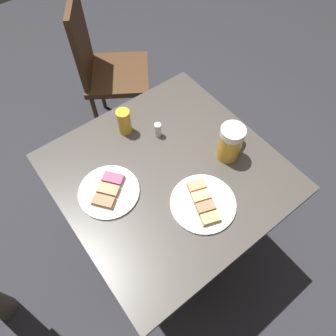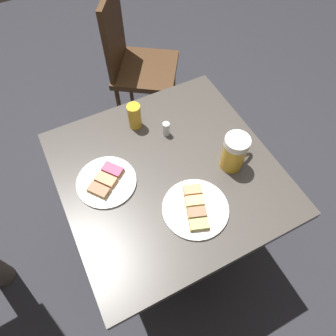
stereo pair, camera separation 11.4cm
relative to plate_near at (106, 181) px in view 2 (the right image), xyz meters
name	(u,v)px [view 2 (the right image)]	position (x,y,z in m)	size (l,w,h in m)	color
ground_plane	(168,239)	(-0.22, 0.06, -0.77)	(6.00, 6.00, 0.00)	#28282D
cafe_table	(168,190)	(-0.22, 0.06, -0.16)	(0.79, 0.79, 0.76)	black
plate_near	(106,181)	(0.00, 0.00, 0.00)	(0.22, 0.22, 0.03)	white
plate_far	(195,208)	(-0.24, 0.24, 0.00)	(0.23, 0.23, 0.03)	white
beer_mug	(235,152)	(-0.45, 0.14, 0.07)	(0.14, 0.09, 0.15)	gold
beer_glass_small	(135,116)	(-0.20, -0.20, 0.05)	(0.05, 0.05, 0.11)	gold
salt_shaker	(166,129)	(-0.30, -0.10, 0.02)	(0.03, 0.03, 0.06)	silver
cafe_chair	(134,59)	(-0.47, -0.89, -0.25)	(0.53, 0.53, 0.91)	#472D19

